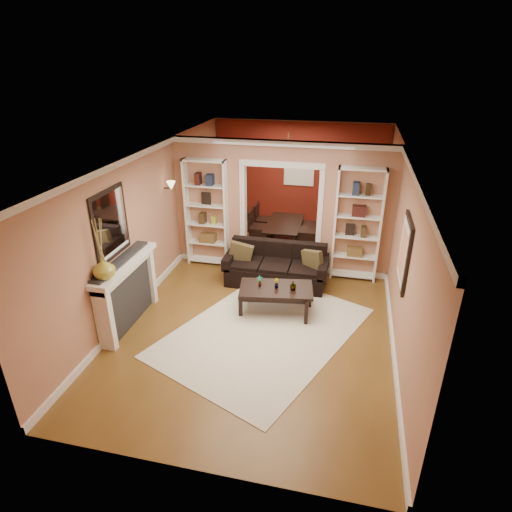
% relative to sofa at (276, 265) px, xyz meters
% --- Properties ---
extents(floor, '(8.00, 8.00, 0.00)m').
position_rel_sofa_xyz_m(floor, '(-0.05, -0.45, -0.40)').
color(floor, brown).
rests_on(floor, ground).
extents(ceiling, '(8.00, 8.00, 0.00)m').
position_rel_sofa_xyz_m(ceiling, '(-0.05, -0.45, 2.30)').
color(ceiling, white).
rests_on(ceiling, ground).
extents(wall_back, '(8.00, 0.00, 8.00)m').
position_rel_sofa_xyz_m(wall_back, '(-0.05, 3.55, 0.95)').
color(wall_back, tan).
rests_on(wall_back, ground).
extents(wall_front, '(8.00, 0.00, 8.00)m').
position_rel_sofa_xyz_m(wall_front, '(-0.05, -4.45, 0.95)').
color(wall_front, tan).
rests_on(wall_front, ground).
extents(wall_left, '(0.00, 8.00, 8.00)m').
position_rel_sofa_xyz_m(wall_left, '(-2.30, -0.45, 0.95)').
color(wall_left, tan).
rests_on(wall_left, ground).
extents(wall_right, '(0.00, 8.00, 8.00)m').
position_rel_sofa_xyz_m(wall_right, '(2.20, -0.45, 0.95)').
color(wall_right, tan).
rests_on(wall_right, ground).
extents(partition_wall, '(4.50, 0.15, 2.70)m').
position_rel_sofa_xyz_m(partition_wall, '(-0.05, 0.75, 0.95)').
color(partition_wall, tan).
rests_on(partition_wall, floor).
extents(red_back_panel, '(4.44, 0.04, 2.64)m').
position_rel_sofa_xyz_m(red_back_panel, '(-0.05, 3.52, 0.92)').
color(red_back_panel, maroon).
rests_on(red_back_panel, floor).
extents(dining_window, '(0.78, 0.03, 0.98)m').
position_rel_sofa_xyz_m(dining_window, '(-0.05, 3.48, 1.15)').
color(dining_window, '#8CA5CC').
rests_on(dining_window, wall_back).
extents(area_rug, '(3.59, 4.11, 0.01)m').
position_rel_sofa_xyz_m(area_rug, '(0.12, -1.72, -0.39)').
color(area_rug, beige).
rests_on(area_rug, floor).
extents(sofa, '(2.03, 0.88, 0.79)m').
position_rel_sofa_xyz_m(sofa, '(0.00, 0.00, 0.00)').
color(sofa, black).
rests_on(sofa, floor).
extents(pillow_left, '(0.46, 0.16, 0.45)m').
position_rel_sofa_xyz_m(pillow_left, '(-0.72, -0.02, 0.22)').
color(pillow_left, brown).
rests_on(pillow_left, sofa).
extents(pillow_right, '(0.43, 0.33, 0.43)m').
position_rel_sofa_xyz_m(pillow_right, '(0.72, -0.02, 0.20)').
color(pillow_right, brown).
rests_on(pillow_right, sofa).
extents(coffee_table, '(1.36, 0.88, 0.48)m').
position_rel_sofa_xyz_m(coffee_table, '(0.19, -1.05, -0.16)').
color(coffee_table, black).
rests_on(coffee_table, floor).
extents(plant_left, '(0.12, 0.10, 0.19)m').
position_rel_sofa_xyz_m(plant_left, '(-0.10, -1.05, 0.18)').
color(plant_left, '#336626').
rests_on(plant_left, coffee_table).
extents(plant_center, '(0.12, 0.12, 0.18)m').
position_rel_sofa_xyz_m(plant_center, '(0.19, -1.05, 0.17)').
color(plant_center, '#336626').
rests_on(plant_center, coffee_table).
extents(plant_right, '(0.16, 0.16, 0.21)m').
position_rel_sofa_xyz_m(plant_right, '(0.49, -1.05, 0.19)').
color(plant_right, '#336626').
rests_on(plant_right, coffee_table).
extents(bookshelf_left, '(0.90, 0.30, 2.30)m').
position_rel_sofa_xyz_m(bookshelf_left, '(-1.60, 0.58, 0.75)').
color(bookshelf_left, white).
rests_on(bookshelf_left, floor).
extents(bookshelf_right, '(0.90, 0.30, 2.30)m').
position_rel_sofa_xyz_m(bookshelf_right, '(1.50, 0.58, 0.75)').
color(bookshelf_right, white).
rests_on(bookshelf_right, floor).
extents(fireplace, '(0.32, 1.70, 1.16)m').
position_rel_sofa_xyz_m(fireplace, '(-2.14, -1.95, 0.18)').
color(fireplace, white).
rests_on(fireplace, floor).
extents(vase, '(0.39, 0.39, 0.34)m').
position_rel_sofa_xyz_m(vase, '(-2.14, -2.51, 0.93)').
color(vase, '#9D9C32').
rests_on(vase, fireplace).
extents(mirror, '(0.03, 0.95, 1.10)m').
position_rel_sofa_xyz_m(mirror, '(-2.28, -1.95, 1.40)').
color(mirror, silver).
rests_on(mirror, wall_left).
extents(wall_sconce, '(0.18, 0.18, 0.22)m').
position_rel_sofa_xyz_m(wall_sconce, '(-2.20, 0.10, 1.43)').
color(wall_sconce, '#FFE0A5').
rests_on(wall_sconce, wall_left).
extents(framed_art, '(0.04, 0.85, 1.05)m').
position_rel_sofa_xyz_m(framed_art, '(2.16, -1.45, 1.15)').
color(framed_art, black).
rests_on(framed_art, wall_right).
extents(dining_table, '(1.47, 0.82, 0.52)m').
position_rel_sofa_xyz_m(dining_table, '(-0.15, 2.07, -0.14)').
color(dining_table, black).
rests_on(dining_table, floor).
extents(dining_chair_nw, '(0.52, 0.52, 0.91)m').
position_rel_sofa_xyz_m(dining_chair_nw, '(-0.70, 1.77, 0.06)').
color(dining_chair_nw, black).
rests_on(dining_chair_nw, floor).
extents(dining_chair_ne, '(0.55, 0.55, 0.94)m').
position_rel_sofa_xyz_m(dining_chair_ne, '(0.40, 1.77, 0.07)').
color(dining_chair_ne, black).
rests_on(dining_chair_ne, floor).
extents(dining_chair_sw, '(0.51, 0.51, 0.87)m').
position_rel_sofa_xyz_m(dining_chair_sw, '(-0.70, 2.37, 0.04)').
color(dining_chair_sw, black).
rests_on(dining_chair_sw, floor).
extents(dining_chair_se, '(0.48, 0.48, 0.81)m').
position_rel_sofa_xyz_m(dining_chair_se, '(0.40, 2.37, 0.01)').
color(dining_chair_se, black).
rests_on(dining_chair_se, floor).
extents(chandelier, '(0.50, 0.50, 0.30)m').
position_rel_sofa_xyz_m(chandelier, '(-0.05, 2.25, 1.62)').
color(chandelier, '#362B18').
rests_on(chandelier, ceiling).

